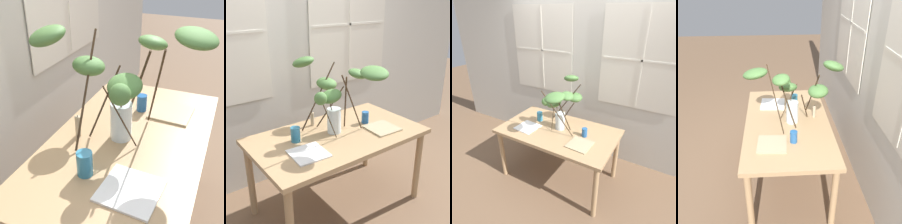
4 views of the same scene
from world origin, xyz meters
TOP-DOWN VIEW (x-y plane):
  - ground at (0.00, 0.00)m, footprint 14.00×14.00m
  - back_wall_with_windows at (-0.00, 0.85)m, footprint 5.52×0.14m
  - dining_table at (0.00, 0.00)m, footprint 1.49×0.85m
  - vase_with_branches at (0.03, 0.08)m, footprint 0.53×0.99m
  - drinking_glass_blue_left at (-0.36, 0.10)m, footprint 0.08×0.08m
  - drinking_glass_blue_right at (0.35, 0.04)m, footprint 0.07×0.07m
  - plate_square_left at (-0.39, -0.14)m, footprint 0.28×0.28m
  - plate_square_right at (0.39, -0.16)m, footprint 0.27×0.27m
  - pillar_candle at (-0.08, 0.28)m, footprint 0.03×0.03m

SIDE VIEW (x-z plane):
  - ground at x=0.00m, z-range 0.00..0.00m
  - dining_table at x=0.00m, z-range 0.29..1.05m
  - plate_square_left at x=-0.39m, z-range 0.76..0.77m
  - plate_square_right at x=0.39m, z-range 0.76..0.77m
  - drinking_glass_blue_right at x=0.35m, z-range 0.76..0.87m
  - drinking_glass_blue_left at x=-0.36m, z-range 0.76..0.88m
  - pillar_candle at x=-0.08m, z-range 0.75..0.89m
  - vase_with_branches at x=0.03m, z-range 0.83..1.48m
  - back_wall_with_windows at x=0.00m, z-range 0.00..2.97m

